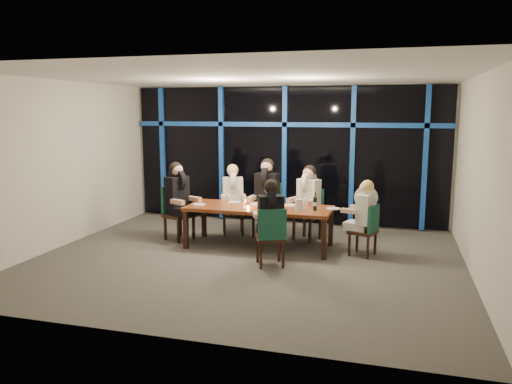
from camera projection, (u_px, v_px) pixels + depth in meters
room at (246, 138)px, 7.98m from camera, size 7.04×7.00×3.02m
window_wall at (286, 153)px, 10.84m from camera, size 6.86×0.43×2.94m
dining_table at (259, 210)px, 8.96m from camera, size 2.60×1.00×0.75m
chair_far_left at (233, 207)px, 10.03m from camera, size 0.58×0.58×0.96m
chair_far_mid at (268, 207)px, 9.80m from camera, size 0.53×0.53×1.05m
chair_far_right at (310, 211)px, 9.58m from camera, size 0.60×0.60×0.98m
chair_end_left at (176, 210)px, 9.57m from camera, size 0.63×0.63×1.02m
chair_end_right at (367, 228)px, 8.44m from camera, size 0.53×0.53×0.89m
chair_near_mid at (271, 234)px, 7.85m from camera, size 0.58×0.58×0.95m
diner_far_left at (233, 189)px, 9.89m from camera, size 0.59×0.66×0.93m
diner_far_mid at (266, 186)px, 9.65m from camera, size 0.55×0.68×1.03m
diner_far_right at (308, 192)px, 9.45m from camera, size 0.61×0.67×0.96m
diner_end_left at (178, 190)px, 9.45m from camera, size 0.70×0.64×1.00m
diner_end_right at (364, 206)px, 8.42m from camera, size 0.61×0.53×0.87m
diner_near_mid at (270, 210)px, 7.87m from camera, size 0.60×0.65×0.93m
plate_far_left at (235, 202)px, 9.36m from camera, size 0.24×0.24×0.01m
plate_far_mid at (256, 204)px, 9.17m from camera, size 0.24×0.24×0.01m
plate_far_right at (291, 205)px, 9.05m from camera, size 0.24×0.24×0.01m
plate_end_left at (199, 204)px, 9.13m from camera, size 0.24×0.24×0.01m
plate_end_right at (332, 208)px, 8.76m from camera, size 0.24×0.24×0.01m
plate_near_mid at (265, 212)px, 8.44m from camera, size 0.24×0.24×0.01m
wine_bottle at (315, 204)px, 8.60m from camera, size 0.07×0.07×0.32m
water_pitcher at (298, 205)px, 8.53m from camera, size 0.13×0.12×0.21m
tea_light at (248, 207)px, 8.86m from camera, size 0.05×0.05×0.03m
wine_glass_a at (244, 201)px, 8.88m from camera, size 0.06×0.06×0.16m
wine_glass_b at (266, 199)px, 9.01m from camera, size 0.06×0.06×0.16m
wine_glass_c at (281, 201)px, 8.80m from camera, size 0.07×0.07×0.18m
wine_glass_d at (228, 197)px, 9.16m from camera, size 0.07×0.07×0.18m
wine_glass_e at (306, 201)px, 8.80m from camera, size 0.07×0.07×0.18m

